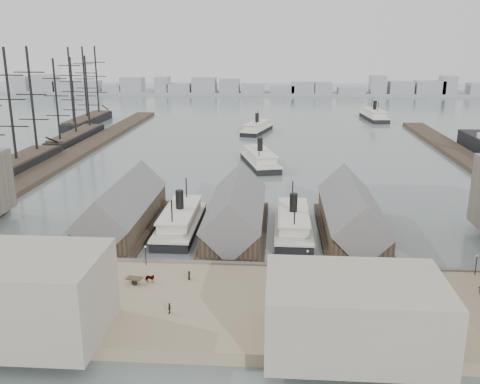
# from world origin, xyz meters

# --- Properties ---
(ground) EXTENTS (900.00, 900.00, 0.00)m
(ground) POSITION_xyz_m (0.00, 0.00, 0.00)
(ground) COLOR #556361
(ground) RESTS_ON ground
(quay) EXTENTS (180.00, 30.00, 2.00)m
(quay) POSITION_xyz_m (0.00, -20.00, 1.00)
(quay) COLOR #86765A
(quay) RESTS_ON ground
(seawall) EXTENTS (180.00, 1.20, 2.30)m
(seawall) POSITION_xyz_m (0.00, -5.20, 1.15)
(seawall) COLOR #59544C
(seawall) RESTS_ON ground
(west_wharf) EXTENTS (10.00, 220.00, 1.60)m
(west_wharf) POSITION_xyz_m (-68.00, 100.00, 0.80)
(west_wharf) COLOR #2D231C
(west_wharf) RESTS_ON ground
(east_wharf) EXTENTS (10.00, 180.00, 1.60)m
(east_wharf) POSITION_xyz_m (78.00, 90.00, 0.80)
(east_wharf) COLOR #2D231C
(east_wharf) RESTS_ON ground
(ferry_shed_west) EXTENTS (14.00, 42.00, 12.60)m
(ferry_shed_west) POSITION_xyz_m (-26.00, 16.88, 4.64)
(ferry_shed_west) COLOR #2D231C
(ferry_shed_west) RESTS_ON ground
(ferry_shed_center) EXTENTS (14.00, 42.00, 12.60)m
(ferry_shed_center) POSITION_xyz_m (0.00, 16.88, 4.64)
(ferry_shed_center) COLOR #2D231C
(ferry_shed_center) RESTS_ON ground
(ferry_shed_east) EXTENTS (14.00, 42.00, 12.60)m
(ferry_shed_east) POSITION_xyz_m (26.00, 16.88, 4.64)
(ferry_shed_east) COLOR #2D231C
(ferry_shed_east) RESTS_ON ground
(street_bldg_center) EXTENTS (24.00, 16.00, 10.00)m
(street_bldg_center) POSITION_xyz_m (20.00, -32.00, 7.00)
(street_bldg_center) COLOR gray
(street_bldg_center) RESTS_ON quay
(lamp_post_near_w) EXTENTS (0.44, 0.44, 3.92)m
(lamp_post_near_w) POSITION_xyz_m (-15.00, -7.00, 4.71)
(lamp_post_near_w) COLOR black
(lamp_post_near_w) RESTS_ON quay
(lamp_post_near_e) EXTENTS (0.44, 0.44, 3.92)m
(lamp_post_near_e) POSITION_xyz_m (15.00, -7.00, 4.71)
(lamp_post_near_e) COLOR black
(lamp_post_near_e) RESTS_ON quay
(lamp_post_far_e) EXTENTS (0.44, 0.44, 3.92)m
(lamp_post_far_e) POSITION_xyz_m (45.00, -7.00, 4.71)
(lamp_post_far_e) COLOR black
(lamp_post_far_e) RESTS_ON quay
(far_shore) EXTENTS (500.00, 40.00, 15.72)m
(far_shore) POSITION_xyz_m (-2.07, 334.14, 3.91)
(far_shore) COLOR gray
(far_shore) RESTS_ON ground
(ferry_docked_west) EXTENTS (8.56, 28.55, 10.20)m
(ferry_docked_west) POSITION_xyz_m (-13.00, 17.76, 2.39)
(ferry_docked_west) COLOR black
(ferry_docked_west) RESTS_ON ground
(ferry_docked_east) EXTENTS (8.30, 27.65, 9.88)m
(ferry_docked_east) POSITION_xyz_m (13.00, 18.02, 2.31)
(ferry_docked_east) COLOR black
(ferry_docked_east) RESTS_ON ground
(ferry_open_near) EXTENTS (16.02, 30.50, 10.44)m
(ferry_open_near) POSITION_xyz_m (3.09, 84.50, 2.45)
(ferry_open_near) COLOR black
(ferry_open_near) RESTS_ON ground
(ferry_open_mid) EXTENTS (15.11, 28.57, 9.78)m
(ferry_open_mid) POSITION_xyz_m (-0.76, 153.15, 2.29)
(ferry_open_mid) COLOR black
(ferry_open_mid) RESTS_ON ground
(ferry_open_far) EXTENTS (12.23, 31.66, 11.04)m
(ferry_open_far) POSITION_xyz_m (61.65, 199.09, 2.59)
(ferry_open_far) COLOR black
(ferry_open_far) RESTS_ON ground
(sailing_ship_near) EXTENTS (9.84, 67.80, 40.46)m
(sailing_ship_near) POSITION_xyz_m (-77.49, 62.12, 2.97)
(sailing_ship_near) COLOR black
(sailing_ship_near) RESTS_ON ground
(sailing_ship_mid) EXTENTS (8.67, 50.12, 35.66)m
(sailing_ship_mid) POSITION_xyz_m (-78.30, 126.39, 2.55)
(sailing_ship_mid) COLOR black
(sailing_ship_mid) RESTS_ON ground
(sailing_ship_far) EXTENTS (9.54, 53.02, 39.24)m
(sailing_ship_far) POSITION_xyz_m (-89.04, 171.00, 2.83)
(sailing_ship_far) COLOR black
(sailing_ship_far) RESTS_ON ground
(horse_cart_left) EXTENTS (4.57, 1.52, 1.45)m
(horse_cart_left) POSITION_xyz_m (-35.78, -13.61, 2.76)
(horse_cart_left) COLOR black
(horse_cart_left) RESTS_ON quay
(horse_cart_center) EXTENTS (5.00, 2.15, 1.63)m
(horse_cart_center) POSITION_xyz_m (-13.31, -14.51, 2.82)
(horse_cart_center) COLOR black
(horse_cart_center) RESTS_ON quay
(horse_cart_right) EXTENTS (4.75, 3.58, 1.59)m
(horse_cart_right) POSITION_xyz_m (18.99, -21.64, 2.81)
(horse_cart_right) COLOR black
(horse_cart_right) RESTS_ON quay
(pedestrian_2) EXTENTS (1.32, 1.18, 1.78)m
(pedestrian_2) POSITION_xyz_m (-26.51, -12.65, 2.89)
(pedestrian_2) COLOR black
(pedestrian_2) RESTS_ON quay
(pedestrian_3) EXTENTS (0.55, 1.08, 1.77)m
(pedestrian_3) POSITION_xyz_m (-7.02, -24.71, 2.88)
(pedestrian_3) COLOR black
(pedestrian_3) RESTS_ON quay
(pedestrian_4) EXTENTS (0.52, 0.79, 1.61)m
(pedestrian_4) POSITION_xyz_m (-5.96, -12.51, 2.81)
(pedestrian_4) COLOR black
(pedestrian_4) RESTS_ON quay
(pedestrian_5) EXTENTS (0.68, 0.53, 1.76)m
(pedestrian_5) POSITION_xyz_m (13.92, -16.42, 2.88)
(pedestrian_5) COLOR black
(pedestrian_5) RESTS_ON quay
(pedestrian_6) EXTENTS (0.78, 0.95, 1.83)m
(pedestrian_6) POSITION_xyz_m (18.11, -8.00, 2.92)
(pedestrian_6) COLOR black
(pedestrian_6) RESTS_ON quay
(pedestrian_7) EXTENTS (1.25, 1.32, 1.79)m
(pedestrian_7) POSITION_xyz_m (35.16, -23.98, 2.90)
(pedestrian_7) COLOR black
(pedestrian_7) RESTS_ON quay
(pedestrian_10) EXTENTS (1.02, 0.56, 1.66)m
(pedestrian_10) POSITION_xyz_m (-23.37, -12.30, 2.83)
(pedestrian_10) COLOR black
(pedestrian_10) RESTS_ON quay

